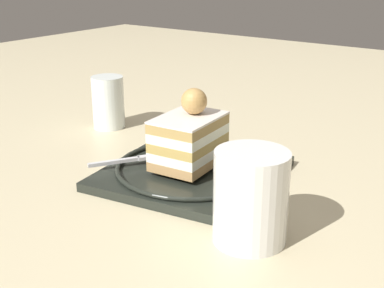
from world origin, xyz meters
TOP-DOWN VIEW (x-y plane):
  - ground_plane at (0.00, 0.00)m, footprint 2.40×2.40m
  - dessert_plate at (-0.03, -0.01)m, footprint 0.25×0.25m
  - cake_slice at (-0.02, -0.01)m, footprint 0.08×0.11m
  - whipped_cream_dollop at (-0.09, -0.06)m, footprint 0.03×0.03m
  - fork at (0.05, 0.03)m, footprint 0.07×0.10m
  - drink_glass_near at (-0.17, 0.09)m, footprint 0.08×0.08m
  - drink_glass_far at (0.23, -0.11)m, footprint 0.06×0.06m

SIDE VIEW (x-z plane):
  - ground_plane at x=0.00m, z-range 0.00..0.00m
  - dessert_plate at x=-0.03m, z-range 0.00..0.02m
  - fork at x=0.05m, z-range 0.02..0.02m
  - whipped_cream_dollop at x=-0.09m, z-range 0.02..0.05m
  - drink_glass_far at x=0.23m, z-range -0.01..0.09m
  - drink_glass_near at x=-0.17m, z-range -0.01..0.10m
  - cake_slice at x=-0.02m, z-range 0.01..0.11m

